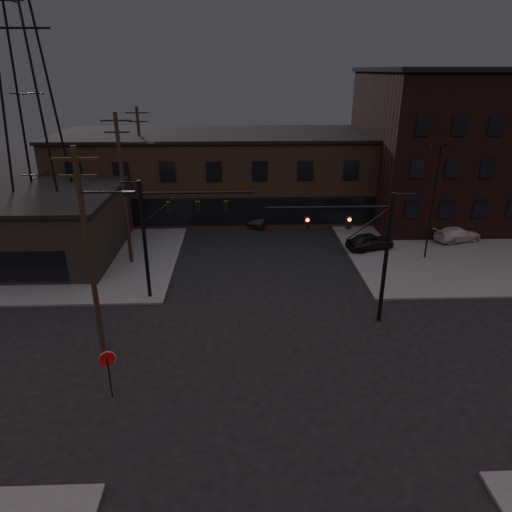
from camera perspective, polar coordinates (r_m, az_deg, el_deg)
The scene contains 18 objects.
ground at distance 24.22m, azimuth 2.88°, elevation -13.70°, with size 140.00×140.00×0.00m, color black.
sidewalk_ne at distance 49.95m, azimuth 26.61°, elevation 3.45°, with size 30.00×30.00×0.15m, color #474744.
sidewalk_nw at distance 48.23m, azimuth -26.68°, elevation 2.82°, with size 30.00×30.00×0.15m, color #474744.
building_row at distance 48.63m, azimuth 0.15°, elevation 10.18°, with size 40.00×12.00×8.00m, color #473326.
building_right at distance 51.91m, azimuth 25.92°, elevation 12.15°, with size 22.00×16.00×14.00m, color black.
building_left at distance 41.53m, azimuth -27.91°, elevation 3.26°, with size 16.00×12.00×5.00m, color black.
traffic_signal_near at distance 26.75m, azimuth 13.77°, elevation 1.31°, with size 7.12×0.24×8.00m.
traffic_signal_far at distance 29.40m, azimuth -11.46°, elevation 3.59°, with size 7.12×0.24×8.00m.
stop_sign at distance 22.30m, azimuth -18.04°, elevation -12.69°, with size 0.72×0.33×2.48m.
utility_pole_near at distance 24.27m, azimuth -20.06°, elevation 0.74°, with size 3.70×0.28×11.00m.
utility_pole_mid at distance 35.51m, azimuth -16.15°, elevation 8.25°, with size 3.70×0.28×11.50m.
utility_pole_far at distance 47.26m, azimuth -14.11°, elevation 11.38°, with size 2.20×0.28×11.00m.
transmission_tower at distance 40.84m, azimuth -26.70°, elevation 17.68°, with size 7.00×7.00×25.00m, color black, non-canonical shape.
lot_light_a at distance 37.70m, azimuth 21.41°, elevation 7.41°, with size 1.50×0.28×9.14m.
lot_light_b at distance 44.68m, azimuth 26.14°, elevation 8.82°, with size 1.50×0.28×9.14m.
parked_car_lot_a at distance 39.47m, azimuth 14.07°, elevation 1.80°, with size 1.64×4.07×1.39m, color black.
parked_car_lot_b at distance 43.87m, azimuth 23.89°, elevation 2.49°, with size 1.75×4.30×1.25m, color #A6A6A8.
car_crossing at distance 45.37m, azimuth 0.85°, elevation 5.08°, with size 1.66×4.75×1.57m, color black.
Camera 1 is at (-1.92, -19.50, 14.24)m, focal length 32.00 mm.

